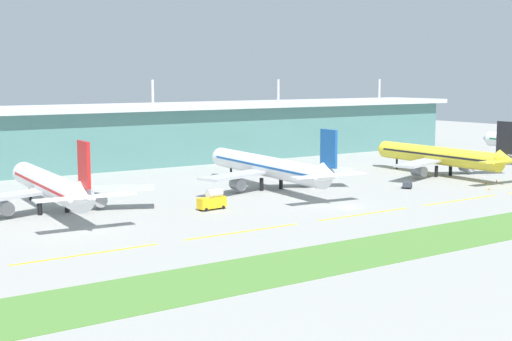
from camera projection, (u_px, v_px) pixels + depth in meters
The scene contains 15 objects.
ground_plane at pixel (349, 208), 178.59m from camera, with size 600.00×600.00×0.00m, color #9E9E99.
terminal_building at pixel (147, 134), 267.02m from camera, with size 288.00×34.00×30.87m.
airliner_near_middle at pixel (51, 186), 170.90m from camera, with size 48.67×61.11×18.90m.
airliner_center at pixel (269, 167), 206.96m from camera, with size 48.60×67.91×18.90m.
airliner_far_middle at pixel (441, 156), 235.41m from camera, with size 48.74×60.46×18.90m.
taxiway_stripe_west at pixel (87, 254), 131.35m from camera, with size 28.00×0.70×0.04m, color yellow.
taxiway_stripe_mid_west at pixel (244, 232), 150.62m from camera, with size 28.00×0.70×0.04m, color yellow.
taxiway_stripe_centre at pixel (364, 214), 169.89m from camera, with size 28.00×0.70×0.04m, color yellow.
taxiway_stripe_mid_east at pixel (461, 200), 189.16m from camera, with size 28.00×0.70×0.04m, color yellow.
grass_verge at pixel (468, 233), 149.30m from camera, with size 300.00×18.00×0.10m, color #518438.
fuel_truck at pixel (212, 200), 175.59m from camera, with size 7.38×3.14×4.95m.
pushback_tug at pixel (407, 184), 209.81m from camera, with size 4.93×4.64×1.85m.
safety_cone_left_wingtip at pixel (489, 189), 206.20m from camera, with size 0.56×0.56×0.70m, color orange.
safety_cone_nose_front at pixel (486, 182), 218.80m from camera, with size 0.56×0.56×0.70m, color orange.
safety_cone_right_wingtip at pixel (496, 181), 221.91m from camera, with size 0.56×0.56×0.70m, color orange.
Camera 1 is at (-119.33, -131.36, 31.71)m, focal length 51.16 mm.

